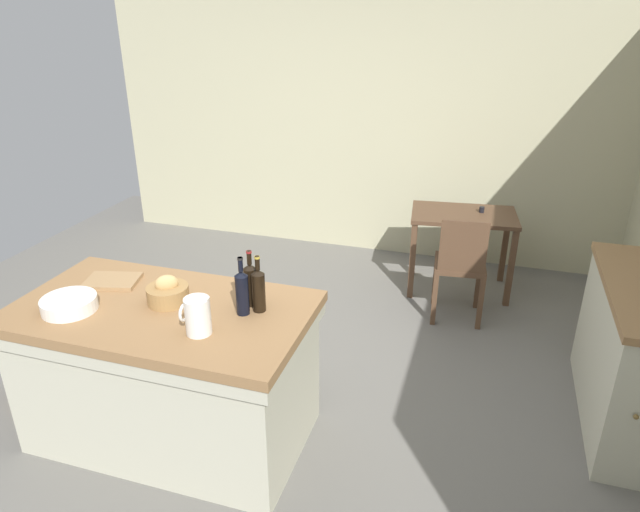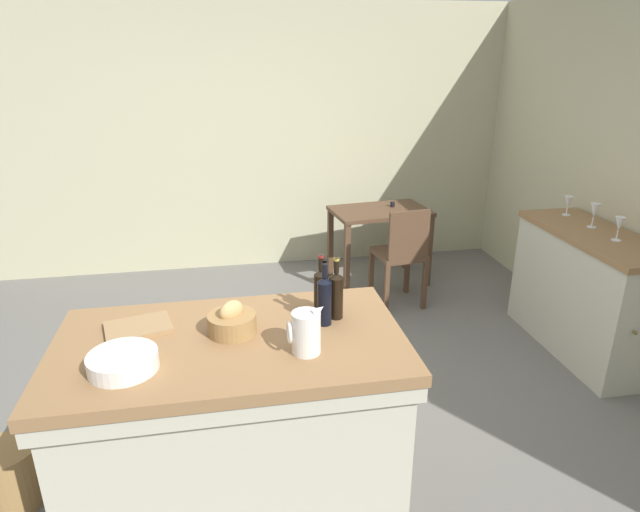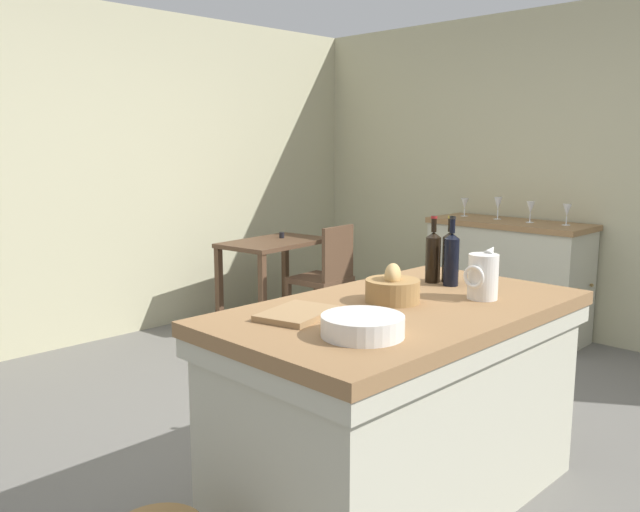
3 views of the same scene
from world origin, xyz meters
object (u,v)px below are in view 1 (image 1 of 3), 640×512
object	(u,v)px
bread_basket	(168,293)
wicker_hamper	(34,369)
island_table	(169,368)
writing_desk	(463,226)
side_cabinet	(637,356)
wine_bottle_amber	(251,283)
cutting_board	(112,281)
wooden_chair	(460,264)
pitcher	(198,315)
wine_bottle_green	(242,291)
wine_bottle_dark	(259,289)
wash_bowl	(69,304)

from	to	relation	value
bread_basket	wicker_hamper	xyz separation A→B (m)	(-1.14, 0.04, -0.78)
island_table	writing_desk	world-z (taller)	island_table
side_cabinet	wine_bottle_amber	xyz separation A→B (m)	(-2.15, -0.78, 0.54)
bread_basket	writing_desk	bearing A→B (deg)	59.06
side_cabinet	island_table	bearing A→B (deg)	-159.98
cutting_board	wicker_hamper	world-z (taller)	cutting_board
writing_desk	side_cabinet	bearing A→B (deg)	-52.97
bread_basket	cutting_board	world-z (taller)	bread_basket
bread_basket	wicker_hamper	bearing A→B (deg)	178.07
wooden_chair	cutting_board	world-z (taller)	wooden_chair
pitcher	bread_basket	distance (m)	0.40
wine_bottle_green	wooden_chair	bearing A→B (deg)	60.64
side_cabinet	wine_bottle_dark	distance (m)	2.31
side_cabinet	wicker_hamper	xyz separation A→B (m)	(-3.75, -0.85, -0.31)
wine_bottle_dark	wine_bottle_amber	size ratio (longest dim) A/B	1.00
writing_desk	cutting_board	xyz separation A→B (m)	(-1.90, -2.31, 0.27)
bread_basket	cutting_board	distance (m)	0.47
island_table	pitcher	size ratio (longest dim) A/B	6.90
island_table	side_cabinet	distance (m)	2.79
island_table	wicker_hamper	bearing A→B (deg)	174.88
wash_bowl	bread_basket	distance (m)	0.52
wine_bottle_green	wicker_hamper	distance (m)	1.81
wash_bowl	pitcher	bearing A→B (deg)	-0.04
pitcher	wine_bottle_dark	size ratio (longest dim) A/B	0.74
wine_bottle_amber	wicker_hamper	distance (m)	1.81
writing_desk	cutting_board	size ratio (longest dim) A/B	3.13
pitcher	wash_bowl	distance (m)	0.79
island_table	wine_bottle_amber	bearing A→B (deg)	20.84
pitcher	wicker_hamper	xyz separation A→B (m)	(-1.46, 0.28, -0.82)
writing_desk	wine_bottle_dark	world-z (taller)	wine_bottle_dark
side_cabinet	wine_bottle_green	bearing A→B (deg)	-157.72
island_table	wooden_chair	distance (m)	2.43
cutting_board	wooden_chair	bearing A→B (deg)	41.93
wine_bottle_dark	wooden_chair	bearing A→B (deg)	61.60
cutting_board	pitcher	bearing A→B (deg)	-24.59
wine_bottle_green	writing_desk	bearing A→B (deg)	67.48
island_table	cutting_board	size ratio (longest dim) A/B	5.37
island_table	wine_bottle_dark	world-z (taller)	wine_bottle_dark
island_table	wooden_chair	world-z (taller)	wooden_chair
island_table	wooden_chair	xyz separation A→B (m)	(1.50, 1.92, 0.03)
pitcher	cutting_board	world-z (taller)	pitcher
writing_desk	cutting_board	distance (m)	3.01
pitcher	wine_bottle_dark	bearing A→B (deg)	56.50
side_cabinet	bread_basket	xyz separation A→B (m)	(-2.61, -0.89, 0.47)
wine_bottle_amber	cutting_board	bearing A→B (deg)	-179.80
island_table	wine_bottle_amber	distance (m)	0.73
wooden_chair	bread_basket	size ratio (longest dim) A/B	3.94
side_cabinet	wine_bottle_green	xyz separation A→B (m)	(-2.16, -0.88, 0.54)
pitcher	wine_bottle_amber	xyz separation A→B (m)	(0.13, 0.36, 0.03)
wine_bottle_amber	writing_desk	bearing A→B (deg)	66.60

